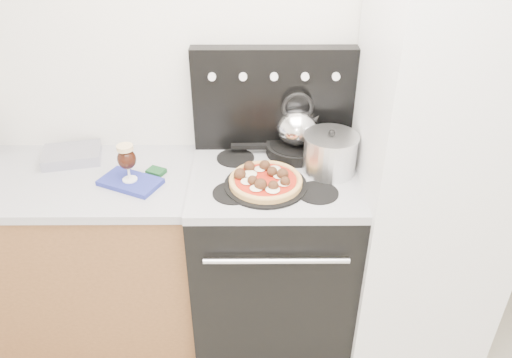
{
  "coord_description": "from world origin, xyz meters",
  "views": [
    {
      "loc": [
        -0.01,
        -0.74,
        2.11
      ],
      "look_at": [
        -0.0,
        1.05,
        0.98
      ],
      "focal_mm": 35.0,
      "sensor_mm": 36.0,
      "label": 1
    }
  ],
  "objects_px": {
    "stove_body": "(272,256)",
    "skillet": "(296,149)",
    "pizza_pan": "(266,185)",
    "base_cabinet": "(55,255)",
    "stock_pot": "(330,154)",
    "oven_mitt": "(130,182)",
    "beer_glass": "(127,163)",
    "tea_kettle": "(297,123)",
    "fridge": "(431,172)",
    "pizza": "(266,179)"
  },
  "relations": [
    {
      "from": "stock_pot",
      "to": "tea_kettle",
      "type": "bearing_deg",
      "value": 130.05
    },
    {
      "from": "base_cabinet",
      "to": "stock_pot",
      "type": "bearing_deg",
      "value": 0.34
    },
    {
      "from": "beer_glass",
      "to": "base_cabinet",
      "type": "bearing_deg",
      "value": 171.5
    },
    {
      "from": "beer_glass",
      "to": "tea_kettle",
      "type": "distance_m",
      "value": 0.8
    },
    {
      "from": "skillet",
      "to": "tea_kettle",
      "type": "bearing_deg",
      "value": 0.0
    },
    {
      "from": "fridge",
      "to": "pizza",
      "type": "height_order",
      "value": "fridge"
    },
    {
      "from": "base_cabinet",
      "to": "tea_kettle",
      "type": "height_order",
      "value": "tea_kettle"
    },
    {
      "from": "pizza_pan",
      "to": "skillet",
      "type": "distance_m",
      "value": 0.33
    },
    {
      "from": "pizza",
      "to": "skillet",
      "type": "bearing_deg",
      "value": 62.6
    },
    {
      "from": "skillet",
      "to": "stove_body",
      "type": "bearing_deg",
      "value": -118.97
    },
    {
      "from": "stove_body",
      "to": "pizza_pan",
      "type": "distance_m",
      "value": 0.5
    },
    {
      "from": "fridge",
      "to": "stock_pot",
      "type": "height_order",
      "value": "fridge"
    },
    {
      "from": "fridge",
      "to": "pizza",
      "type": "relative_size",
      "value": 5.98
    },
    {
      "from": "stock_pot",
      "to": "skillet",
      "type": "bearing_deg",
      "value": 130.05
    },
    {
      "from": "base_cabinet",
      "to": "skillet",
      "type": "height_order",
      "value": "skillet"
    },
    {
      "from": "base_cabinet",
      "to": "beer_glass",
      "type": "bearing_deg",
      "value": -8.5
    },
    {
      "from": "oven_mitt",
      "to": "fridge",
      "type": "bearing_deg",
      "value": 0.81
    },
    {
      "from": "base_cabinet",
      "to": "pizza_pan",
      "type": "xyz_separation_m",
      "value": [
        1.06,
        -0.12,
        0.5
      ]
    },
    {
      "from": "oven_mitt",
      "to": "tea_kettle",
      "type": "distance_m",
      "value": 0.81
    },
    {
      "from": "oven_mitt",
      "to": "skillet",
      "type": "height_order",
      "value": "skillet"
    },
    {
      "from": "base_cabinet",
      "to": "pizza",
      "type": "height_order",
      "value": "pizza"
    },
    {
      "from": "skillet",
      "to": "fridge",
      "type": "bearing_deg",
      "value": -20.82
    },
    {
      "from": "stock_pot",
      "to": "pizza_pan",
      "type": "bearing_deg",
      "value": -156.58
    },
    {
      "from": "beer_glass",
      "to": "pizza",
      "type": "bearing_deg",
      "value": -4.67
    },
    {
      "from": "pizza_pan",
      "to": "stock_pot",
      "type": "xyz_separation_m",
      "value": [
        0.29,
        0.13,
        0.08
      ]
    },
    {
      "from": "pizza_pan",
      "to": "pizza",
      "type": "xyz_separation_m",
      "value": [
        -0.0,
        0.0,
        0.03
      ]
    },
    {
      "from": "beer_glass",
      "to": "stock_pot",
      "type": "height_order",
      "value": "beer_glass"
    },
    {
      "from": "pizza",
      "to": "stock_pot",
      "type": "relative_size",
      "value": 1.34
    },
    {
      "from": "stove_body",
      "to": "skillet",
      "type": "xyz_separation_m",
      "value": [
        0.11,
        0.2,
        0.51
      ]
    },
    {
      "from": "base_cabinet",
      "to": "pizza",
      "type": "xyz_separation_m",
      "value": [
        1.06,
        -0.12,
        0.52
      ]
    },
    {
      "from": "pizza_pan",
      "to": "stock_pot",
      "type": "distance_m",
      "value": 0.33
    },
    {
      "from": "skillet",
      "to": "tea_kettle",
      "type": "height_order",
      "value": "tea_kettle"
    },
    {
      "from": "pizza_pan",
      "to": "pizza",
      "type": "distance_m",
      "value": 0.03
    },
    {
      "from": "fridge",
      "to": "beer_glass",
      "type": "distance_m",
      "value": 1.35
    },
    {
      "from": "stock_pot",
      "to": "beer_glass",
      "type": "bearing_deg",
      "value": -175.08
    },
    {
      "from": "skillet",
      "to": "stock_pot",
      "type": "bearing_deg",
      "value": -49.95
    },
    {
      "from": "base_cabinet",
      "to": "fridge",
      "type": "distance_m",
      "value": 1.88
    },
    {
      "from": "fridge",
      "to": "oven_mitt",
      "type": "relative_size",
      "value": 7.15
    },
    {
      "from": "pizza_pan",
      "to": "skillet",
      "type": "xyz_separation_m",
      "value": [
        0.15,
        0.29,
        0.02
      ]
    },
    {
      "from": "oven_mitt",
      "to": "tea_kettle",
      "type": "relative_size",
      "value": 1.21
    },
    {
      "from": "oven_mitt",
      "to": "beer_glass",
      "type": "relative_size",
      "value": 1.5
    },
    {
      "from": "base_cabinet",
      "to": "stock_pot",
      "type": "height_order",
      "value": "stock_pot"
    },
    {
      "from": "stove_body",
      "to": "oven_mitt",
      "type": "bearing_deg",
      "value": -176.09
    },
    {
      "from": "beer_glass",
      "to": "pizza",
      "type": "xyz_separation_m",
      "value": [
        0.6,
        -0.05,
        -0.06
      ]
    },
    {
      "from": "stove_body",
      "to": "skillet",
      "type": "height_order",
      "value": "skillet"
    },
    {
      "from": "oven_mitt",
      "to": "pizza",
      "type": "relative_size",
      "value": 0.84
    },
    {
      "from": "base_cabinet",
      "to": "stove_body",
      "type": "relative_size",
      "value": 1.65
    },
    {
      "from": "stove_body",
      "to": "stock_pot",
      "type": "xyz_separation_m",
      "value": [
        0.25,
        0.03,
        0.57
      ]
    },
    {
      "from": "base_cabinet",
      "to": "pizza",
      "type": "relative_size",
      "value": 4.56
    },
    {
      "from": "base_cabinet",
      "to": "fridge",
      "type": "height_order",
      "value": "fridge"
    }
  ]
}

